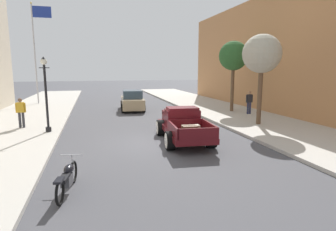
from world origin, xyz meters
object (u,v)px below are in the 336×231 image
at_px(car_background_tan, 132,101).
at_px(pedestrian_sidewalk_right, 249,101).
at_px(hotrod_truck_maroon, 182,124).
at_px(street_tree_second, 233,56).
at_px(motorcycle_parked, 67,178).
at_px(street_lamp_near, 46,89).
at_px(flagpole, 37,43).
at_px(pedestrian_sidewalk_left, 21,111).
at_px(street_tree_nearest, 262,55).

xyz_separation_m(car_background_tan, pedestrian_sidewalk_right, (7.76, -5.15, 0.32)).
distance_m(hotrod_truck_maroon, street_tree_second, 10.03).
distance_m(motorcycle_parked, street_lamp_near, 8.09).
bearing_deg(street_lamp_near, flagpole, 100.61).
bearing_deg(pedestrian_sidewalk_left, street_tree_second, 10.62).
bearing_deg(pedestrian_sidewalk_left, car_background_tan, 41.43).
bearing_deg(pedestrian_sidewalk_left, hotrod_truck_maroon, -28.44).
bearing_deg(street_lamp_near, pedestrian_sidewalk_right, 10.83).
xyz_separation_m(pedestrian_sidewalk_right, street_lamp_near, (-13.20, -2.53, 1.30)).
xyz_separation_m(pedestrian_sidewalk_right, street_tree_second, (-0.54, 1.62, 3.22)).
xyz_separation_m(car_background_tan, flagpole, (-7.95, 5.71, 5.00)).
bearing_deg(motorcycle_parked, hotrod_truck_maroon, 44.79).
relative_size(pedestrian_sidewalk_right, flagpole, 0.18).
height_order(pedestrian_sidewalk_right, street_tree_nearest, street_tree_nearest).
bearing_deg(pedestrian_sidewalk_left, flagpole, 94.46).
bearing_deg(pedestrian_sidewalk_right, flagpole, 145.36).
distance_m(pedestrian_sidewalk_right, flagpole, 19.66).
bearing_deg(street_tree_nearest, street_lamp_near, 175.10).
height_order(pedestrian_sidewalk_left, pedestrian_sidewalk_right, same).
bearing_deg(motorcycle_parked, car_background_tan, 75.78).
relative_size(hotrod_truck_maroon, car_background_tan, 1.14).
xyz_separation_m(motorcycle_parked, pedestrian_sidewalk_right, (11.66, 10.22, 0.64)).
xyz_separation_m(hotrod_truck_maroon, car_background_tan, (-0.98, 10.53, 0.01)).
relative_size(flagpole, street_tree_nearest, 1.76).
bearing_deg(street_tree_nearest, pedestrian_sidewalk_right, 67.56).
bearing_deg(street_lamp_near, street_tree_second, 18.14).
bearing_deg(pedestrian_sidewalk_right, street_tree_nearest, -112.44).
height_order(motorcycle_parked, street_tree_nearest, street_tree_nearest).
bearing_deg(street_tree_nearest, flagpole, 134.72).
bearing_deg(pedestrian_sidewalk_right, hotrod_truck_maroon, -141.56).
bearing_deg(motorcycle_parked, street_tree_nearest, 33.26).
xyz_separation_m(pedestrian_sidewalk_left, pedestrian_sidewalk_right, (14.78, 1.05, 0.00)).
relative_size(street_tree_nearest, street_tree_second, 0.98).
bearing_deg(street_tree_second, hotrod_truck_maroon, -131.72).
height_order(car_background_tan, street_lamp_near, street_lamp_near).
bearing_deg(street_tree_second, pedestrian_sidewalk_left, -169.38).
distance_m(pedestrian_sidewalk_left, flagpole, 12.83).
distance_m(street_tree_nearest, street_tree_second, 5.24).
relative_size(hotrod_truck_maroon, pedestrian_sidewalk_left, 3.05).
height_order(hotrod_truck_maroon, flagpole, flagpole).
bearing_deg(pedestrian_sidewalk_left, pedestrian_sidewalk_right, 4.07).
bearing_deg(street_tree_nearest, motorcycle_parked, -146.74).
relative_size(pedestrian_sidewalk_right, street_lamp_near, 0.43).
xyz_separation_m(hotrod_truck_maroon, pedestrian_sidewalk_left, (-8.00, 4.33, 0.33)).
height_order(motorcycle_parked, street_lamp_near, street_lamp_near).
xyz_separation_m(pedestrian_sidewalk_left, street_tree_nearest, (13.32, -2.48, 3.11)).
bearing_deg(flagpole, hotrod_truck_maroon, -61.20).
xyz_separation_m(street_lamp_near, street_tree_second, (12.67, 4.15, 1.92)).
bearing_deg(street_tree_second, pedestrian_sidewalk_right, -71.66).
relative_size(motorcycle_parked, car_background_tan, 0.48).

